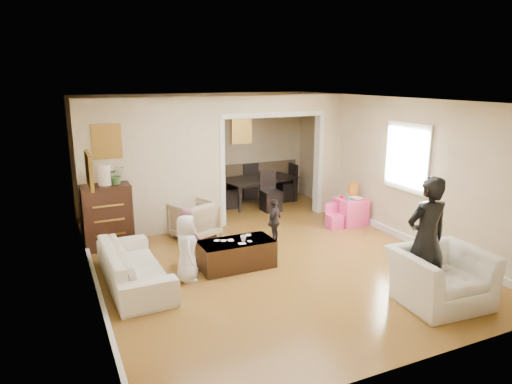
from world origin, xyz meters
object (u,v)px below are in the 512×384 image
table_lamp (104,175)px  child_kneel_a (187,248)px  dresser (108,217)px  dining_table (259,191)px  adult_person (426,239)px  armchair_front (441,277)px  child_kneel_b (188,238)px  coffee_cup (243,239)px  play_table (350,211)px  sofa (134,265)px  armchair_back (194,220)px  child_toddler (274,221)px  coffee_table (236,254)px  cyan_cup (348,198)px

table_lamp → child_kneel_a: 2.26m
dresser → child_kneel_a: (0.87, -1.91, -0.06)m
dining_table → adult_person: size_ratio=1.03×
dresser → adult_person: size_ratio=0.66×
armchair_front → child_kneel_b: size_ratio=1.15×
dresser → coffee_cup: bearing=-44.9°
dresser → play_table: (4.70, -0.66, -0.30)m
sofa → armchair_back: (1.40, 1.60, 0.06)m
child_kneel_b → child_toddler: size_ratio=1.19×
dresser → child_toddler: 2.96m
armchair_back → dining_table: 2.69m
adult_person → child_kneel_b: size_ratio=1.74×
coffee_table → child_kneel_a: child_kneel_a is taller
cyan_cup → child_kneel_a: (-3.73, -1.20, -0.07)m
armchair_front → table_lamp: table_lamp is taller
coffee_cup → adult_person: size_ratio=0.06×
sofa → dresser: 1.74m
sofa → table_lamp: bearing=3.0°
play_table → table_lamp: bearing=172.0°
cyan_cup → child_toddler: bearing=-170.6°
adult_person → child_kneel_a: adult_person is taller
dining_table → child_kneel_a: size_ratio=1.74×
sofa → coffee_cup: 1.70m
armchair_back → dining_table: armchair_back is taller
play_table → dining_table: size_ratio=0.31×
cyan_cup → child_toddler: (-1.83, -0.30, -0.16)m
dresser → cyan_cup: size_ratio=14.25×
armchair_back → child_kneel_a: size_ratio=0.75×
table_lamp → play_table: 4.86m
dresser → child_kneel_a: bearing=-65.5°
child_kneel_a → armchair_back: bearing=-10.5°
table_lamp → coffee_table: (1.72, -1.76, -1.10)m
armchair_back → dresser: 1.56m
dresser → cyan_cup: bearing=-8.8°
armchair_back → child_kneel_a: child_kneel_a is taller
cyan_cup → armchair_back: bearing=169.0°
child_kneel_b → dresser: bearing=14.7°
dresser → coffee_table: (1.72, -1.76, -0.35)m
sofa → armchair_back: bearing=-42.7°
sofa → child_kneel_b: (0.89, 0.25, 0.20)m
play_table → dining_table: dining_table is taller
child_kneel_a → child_kneel_b: size_ratio=1.03×
table_lamp → cyan_cup: (4.60, -0.71, -0.74)m
adult_person → child_toddler: bearing=-68.4°
play_table → child_toddler: 1.97m
dining_table → sofa: bearing=-148.1°
armchair_back → child_kneel_a: 1.92m
table_lamp → child_kneel_a: (0.87, -1.91, -0.81)m
sofa → armchair_front: armchair_front is taller
cyan_cup → armchair_front: bearing=-104.6°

